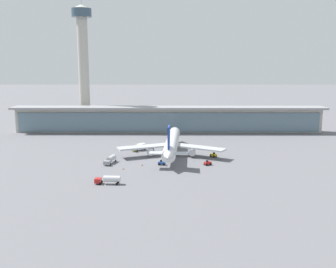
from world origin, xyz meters
TOP-DOWN VIEW (x-y plane):
  - ground_plane at (0.00, 0.00)m, footprint 1200.00×1200.00m
  - airliner_on_stand at (1.77, 8.58)m, footprint 47.60×61.98m
  - service_truck_near_nose_grey at (-23.33, -6.80)m, footprint 4.29×8.89m
  - service_truck_under_wing_red at (16.06, -9.36)m, footprint 3.33×2.89m
  - service_truck_mid_apron_olive at (-13.25, 16.87)m, footprint 6.54×7.01m
  - service_truck_by_tail_red at (-19.67, -34.41)m, footprint 8.72×2.92m
  - service_truck_on_taxiway_yellow at (19.95, 4.63)m, footprint 3.10×3.30m
  - service_truck_at_far_stand_blue at (-2.35, -9.26)m, footprint 3.12×2.19m
  - terminal_building at (0.00, 67.72)m, footprint 183.60×12.80m
  - control_tower at (-52.50, 81.60)m, footprint 12.00×12.00m
  - safety_cone_alpha at (-16.99, -15.84)m, footprint 0.62×0.62m
  - safety_cone_bravo at (-10.12, -10.24)m, footprint 0.62×0.62m

SIDE VIEW (x-z plane):
  - ground_plane at x=0.00m, z-range 0.00..0.00m
  - safety_cone_alpha at x=-16.99m, z-range -0.03..0.67m
  - safety_cone_bravo at x=-10.12m, z-range -0.03..0.67m
  - service_truck_under_wing_red at x=16.06m, z-range -0.15..1.90m
  - service_truck_on_taxiway_yellow at x=19.95m, z-range -0.15..1.90m
  - service_truck_at_far_stand_blue at x=-2.35m, z-range -0.15..1.90m
  - service_truck_mid_apron_olive at x=-13.25m, z-range 0.14..3.24m
  - service_truck_near_nose_grey at x=-23.33m, z-range 0.23..3.18m
  - service_truck_by_tail_red at x=-19.67m, z-range 0.23..3.18m
  - airliner_on_stand at x=1.77m, z-range -3.05..13.45m
  - terminal_building at x=0.00m, z-range 0.27..15.47m
  - control_tower at x=-52.50m, z-range 3.47..83.66m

